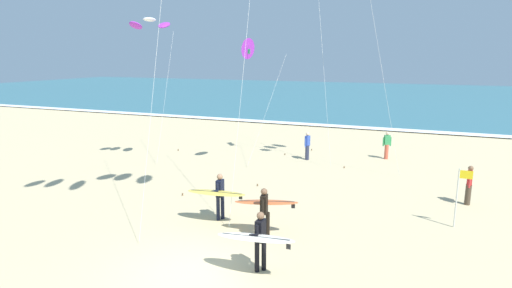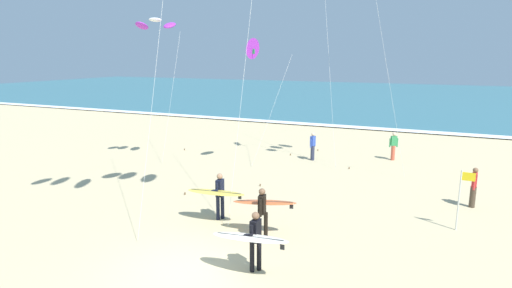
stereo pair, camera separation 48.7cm
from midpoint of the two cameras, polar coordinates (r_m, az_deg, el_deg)
ground_plane at (r=11.98m, az=-10.14°, el=-17.07°), size 160.00×160.00×0.00m
ocean_water at (r=64.36m, az=17.12°, el=6.28°), size 160.00×60.00×0.08m
shoreline_foam at (r=35.09m, az=12.50°, el=2.31°), size 160.00×1.34×0.01m
surfer_lead at (r=14.84m, az=-6.14°, el=-6.71°), size 2.19×1.01×1.71m
surfer_trailing at (r=11.35m, az=-0.99°, el=-12.68°), size 2.23×0.92×1.71m
surfer_third at (r=13.51m, az=0.18°, el=-8.57°), size 2.16×1.05×1.71m
kite_delta_violet_near at (r=21.36m, az=-1.86°, el=12.82°), size 1.22×3.99×6.66m
kite_arc_ivory_distant at (r=22.63m, az=-14.94°, el=15.60°), size 2.25×4.13×7.68m
bystander_blue_top at (r=23.70m, az=6.44°, el=-0.23°), size 0.26×0.49×1.59m
bystander_green_top at (r=24.79m, az=16.91°, el=-0.14°), size 0.45×0.31×1.59m
bystander_red_top at (r=18.34m, az=26.43°, el=-5.04°), size 0.22×0.50×1.59m
lifeguard_flag at (r=15.63m, az=25.20°, el=-5.99°), size 0.45×0.05×2.10m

